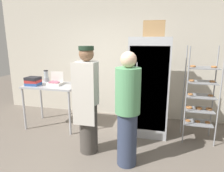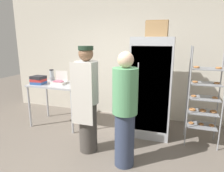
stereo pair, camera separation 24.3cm
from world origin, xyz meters
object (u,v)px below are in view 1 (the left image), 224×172
person_customer (128,110)px  binder_stack (33,81)px  baking_rack (200,96)px  cardboard_storage_box (154,29)px  refrigerator (149,87)px  blender_pitcher (46,76)px  person_baker (88,100)px  donut_box (55,83)px

person_customer → binder_stack: bearing=158.4°
baking_rack → cardboard_storage_box: 1.49m
binder_stack → person_customer: (2.12, -0.84, -0.15)m
refrigerator → binder_stack: (-2.35, -0.35, 0.06)m
blender_pitcher → person_baker: bearing=-37.4°
blender_pitcher → binder_stack: size_ratio=0.90×
baking_rack → person_baker: bearing=-154.4°
baking_rack → blender_pitcher: (-3.23, 0.18, 0.19)m
binder_stack → cardboard_storage_box: cardboard_storage_box is taller
baking_rack → binder_stack: size_ratio=6.18×
donut_box → baking_rack: bearing=1.9°
person_baker → person_customer: 0.71m
donut_box → person_customer: 1.97m
baking_rack → donut_box: (-2.86, -0.10, 0.13)m
donut_box → cardboard_storage_box: (1.98, 0.19, 1.07)m
baking_rack → blender_pitcher: bearing=176.9°
refrigerator → binder_stack: bearing=-171.5°
blender_pitcher → cardboard_storage_box: 2.56m
donut_box → blender_pitcher: bearing=143.4°
cardboard_storage_box → binder_stack: bearing=-172.2°
baking_rack → person_baker: (-1.84, -0.88, 0.07)m
blender_pitcher → donut_box: bearing=-36.6°
cardboard_storage_box → person_baker: cardboard_storage_box is taller
donut_box → person_customer: (1.71, -0.98, -0.11)m
binder_stack → person_customer: person_customer is taller
blender_pitcher → person_customer: bearing=-31.2°
refrigerator → person_customer: 1.22m
refrigerator → donut_box: size_ratio=6.47×
donut_box → blender_pitcher: size_ratio=1.15×
refrigerator → person_baker: (-0.91, -1.00, -0.03)m
donut_box → person_baker: 1.29m
refrigerator → cardboard_storage_box: cardboard_storage_box is taller
cardboard_storage_box → person_customer: (-0.28, -1.17, -1.17)m
baking_rack → donut_box: size_ratio=5.96×
refrigerator → cardboard_storage_box: 1.09m
baking_rack → person_customer: baking_rack is taller
donut_box → cardboard_storage_box: cardboard_storage_box is taller
person_customer → person_baker: bearing=164.1°
baking_rack → binder_stack: bearing=-175.9°
binder_stack → person_baker: bearing=-24.2°
baking_rack → blender_pitcher: size_ratio=6.84×
refrigerator → blender_pitcher: (-2.30, 0.07, 0.09)m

